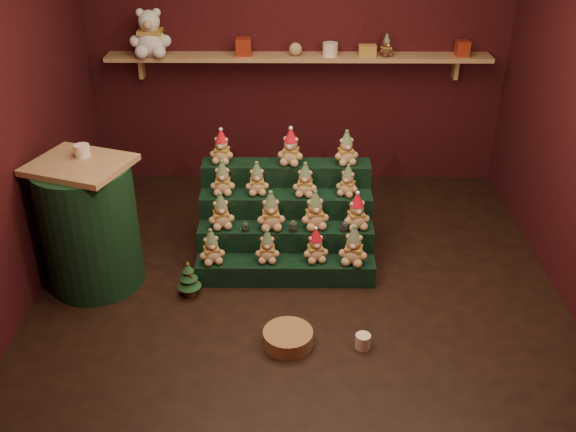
{
  "coord_description": "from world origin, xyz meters",
  "views": [
    {
      "loc": [
        -0.05,
        -4.09,
        2.93
      ],
      "look_at": [
        -0.08,
        0.25,
        0.5
      ],
      "focal_mm": 40.0,
      "sensor_mm": 36.0,
      "label": 1
    }
  ],
  "objects_px": {
    "riser_tier_front": "(285,271)",
    "snow_globe_b": "(293,226)",
    "mini_christmas_tree": "(189,279)",
    "snow_globe_a": "(245,226)",
    "mug_right": "(363,341)",
    "snow_globe_c": "(344,226)",
    "white_bear": "(149,26)",
    "side_table": "(90,225)",
    "mug_left": "(288,340)",
    "wicker_basket": "(288,338)",
    "brown_bear": "(386,46)"
  },
  "relations": [
    {
      "from": "mug_right",
      "to": "side_table",
      "type": "bearing_deg",
      "value": 158.77
    },
    {
      "from": "snow_globe_c",
      "to": "mug_left",
      "type": "distance_m",
      "value": 1.1
    },
    {
      "from": "side_table",
      "to": "mug_left",
      "type": "bearing_deg",
      "value": -7.52
    },
    {
      "from": "snow_globe_c",
      "to": "wicker_basket",
      "type": "bearing_deg",
      "value": -115.06
    },
    {
      "from": "riser_tier_front",
      "to": "snow_globe_b",
      "type": "height_order",
      "value": "snow_globe_b"
    },
    {
      "from": "snow_globe_c",
      "to": "white_bear",
      "type": "relative_size",
      "value": 0.16
    },
    {
      "from": "snow_globe_c",
      "to": "riser_tier_front",
      "type": "bearing_deg",
      "value": -160.77
    },
    {
      "from": "snow_globe_b",
      "to": "wicker_basket",
      "type": "bearing_deg",
      "value": -92.08
    },
    {
      "from": "wicker_basket",
      "to": "riser_tier_front",
      "type": "bearing_deg",
      "value": 91.91
    },
    {
      "from": "riser_tier_front",
      "to": "snow_globe_a",
      "type": "relative_size",
      "value": 16.76
    },
    {
      "from": "white_bear",
      "to": "brown_bear",
      "type": "distance_m",
      "value": 2.18
    },
    {
      "from": "riser_tier_front",
      "to": "mini_christmas_tree",
      "type": "height_order",
      "value": "mini_christmas_tree"
    },
    {
      "from": "mini_christmas_tree",
      "to": "snow_globe_b",
      "type": "bearing_deg",
      "value": 24.52
    },
    {
      "from": "wicker_basket",
      "to": "white_bear",
      "type": "relative_size",
      "value": 0.64
    },
    {
      "from": "side_table",
      "to": "mug_left",
      "type": "distance_m",
      "value": 1.75
    },
    {
      "from": "riser_tier_front",
      "to": "mini_christmas_tree",
      "type": "xyz_separation_m",
      "value": [
        -0.73,
        -0.2,
        0.06
      ]
    },
    {
      "from": "wicker_basket",
      "to": "side_table",
      "type": "bearing_deg",
      "value": 153.43
    },
    {
      "from": "side_table",
      "to": "snow_globe_b",
      "type": "bearing_deg",
      "value": 26.2
    },
    {
      "from": "side_table",
      "to": "mug_right",
      "type": "relative_size",
      "value": 9.81
    },
    {
      "from": "snow_globe_b",
      "to": "snow_globe_c",
      "type": "xyz_separation_m",
      "value": [
        0.4,
        0.0,
        -0.0
      ]
    },
    {
      "from": "snow_globe_b",
      "to": "mini_christmas_tree",
      "type": "bearing_deg",
      "value": -155.48
    },
    {
      "from": "riser_tier_front",
      "to": "white_bear",
      "type": "xyz_separation_m",
      "value": [
        -1.26,
        1.74,
        1.5
      ]
    },
    {
      "from": "snow_globe_c",
      "to": "mini_christmas_tree",
      "type": "bearing_deg",
      "value": -163.16
    },
    {
      "from": "snow_globe_a",
      "to": "wicker_basket",
      "type": "height_order",
      "value": "snow_globe_a"
    },
    {
      "from": "snow_globe_b",
      "to": "wicker_basket",
      "type": "xyz_separation_m",
      "value": [
        -0.03,
        -0.93,
        -0.35
      ]
    },
    {
      "from": "riser_tier_front",
      "to": "mini_christmas_tree",
      "type": "relative_size",
      "value": 4.57
    },
    {
      "from": "side_table",
      "to": "white_bear",
      "type": "bearing_deg",
      "value": 102.58
    },
    {
      "from": "snow_globe_b",
      "to": "wicker_basket",
      "type": "height_order",
      "value": "snow_globe_b"
    },
    {
      "from": "mug_left",
      "to": "snow_globe_a",
      "type": "bearing_deg",
      "value": 109.82
    },
    {
      "from": "mini_christmas_tree",
      "to": "wicker_basket",
      "type": "bearing_deg",
      "value": -36.9
    },
    {
      "from": "side_table",
      "to": "mug_left",
      "type": "relative_size",
      "value": 10.37
    },
    {
      "from": "snow_globe_a",
      "to": "mug_left",
      "type": "xyz_separation_m",
      "value": [
        0.34,
        -0.95,
        -0.35
      ]
    },
    {
      "from": "wicker_basket",
      "to": "brown_bear",
      "type": "xyz_separation_m",
      "value": [
        0.89,
        2.5,
        1.36
      ]
    },
    {
      "from": "snow_globe_b",
      "to": "mug_right",
      "type": "relative_size",
      "value": 0.91
    },
    {
      "from": "snow_globe_b",
      "to": "snow_globe_c",
      "type": "distance_m",
      "value": 0.4
    },
    {
      "from": "mug_left",
      "to": "snow_globe_c",
      "type": "bearing_deg",
      "value": 65.35
    },
    {
      "from": "riser_tier_front",
      "to": "snow_globe_c",
      "type": "height_order",
      "value": "snow_globe_c"
    },
    {
      "from": "riser_tier_front",
      "to": "mug_left",
      "type": "bearing_deg",
      "value": -88.24
    },
    {
      "from": "snow_globe_c",
      "to": "mug_left",
      "type": "bearing_deg",
      "value": -114.65
    },
    {
      "from": "mug_left",
      "to": "brown_bear",
      "type": "relative_size",
      "value": 0.51
    },
    {
      "from": "side_table",
      "to": "mug_left",
      "type": "height_order",
      "value": "side_table"
    },
    {
      "from": "snow_globe_b",
      "to": "mini_christmas_tree",
      "type": "xyz_separation_m",
      "value": [
        -0.79,
        -0.36,
        -0.26
      ]
    },
    {
      "from": "mug_left",
      "to": "mug_right",
      "type": "bearing_deg",
      "value": -1.13
    },
    {
      "from": "riser_tier_front",
      "to": "mug_right",
      "type": "xyz_separation_m",
      "value": [
        0.54,
        -0.8,
        -0.04
      ]
    },
    {
      "from": "side_table",
      "to": "mug_left",
      "type": "xyz_separation_m",
      "value": [
        1.5,
        -0.77,
        -0.46
      ]
    },
    {
      "from": "mini_christmas_tree",
      "to": "brown_bear",
      "type": "distance_m",
      "value": 2.84
    },
    {
      "from": "riser_tier_front",
      "to": "wicker_basket",
      "type": "distance_m",
      "value": 0.77
    },
    {
      "from": "snow_globe_a",
      "to": "white_bear",
      "type": "bearing_deg",
      "value": 120.82
    },
    {
      "from": "mug_right",
      "to": "wicker_basket",
      "type": "distance_m",
      "value": 0.51
    },
    {
      "from": "side_table",
      "to": "white_bear",
      "type": "relative_size",
      "value": 1.91
    }
  ]
}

